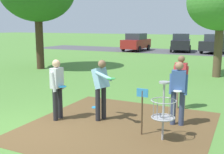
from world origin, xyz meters
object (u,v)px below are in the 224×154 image
(parked_car_center_right, at_px, (216,44))
(disc_golf_basket, at_px, (161,108))
(player_foreground_watching, at_px, (57,86))
(frisbee_by_tee, at_px, (95,107))
(player_waiting_right, at_px, (178,90))
(parked_car_leftmost, at_px, (136,42))
(player_throwing, at_px, (180,79))
(tree_near_left, at_px, (221,2))
(parked_car_center_left, at_px, (181,43))
(player_waiting_left, at_px, (101,86))

(parked_car_center_right, bearing_deg, disc_golf_basket, -87.41)
(player_foreground_watching, bearing_deg, frisbee_by_tee, 74.98)
(disc_golf_basket, relative_size, player_foreground_watching, 0.81)
(player_waiting_right, distance_m, parked_car_leftmost, 22.49)
(disc_golf_basket, relative_size, parked_car_leftmost, 0.33)
(player_throwing, bearing_deg, frisbee_by_tee, -155.63)
(tree_near_left, xyz_separation_m, parked_car_center_left, (-4.81, 13.76, -2.85))
(disc_golf_basket, distance_m, tree_near_left, 9.65)
(player_waiting_right, relative_size, tree_near_left, 0.33)
(disc_golf_basket, xyz_separation_m, player_throwing, (-0.15, 2.68, 0.21))
(player_waiting_right, bearing_deg, parked_car_center_left, 101.90)
(parked_car_center_right, bearing_deg, frisbee_by_tee, -94.31)
(frisbee_by_tee, height_order, parked_car_center_left, parked_car_center_left)
(player_throwing, distance_m, player_waiting_left, 2.71)
(parked_car_leftmost, distance_m, parked_car_center_left, 4.63)
(disc_golf_basket, bearing_deg, player_waiting_right, 83.50)
(player_waiting_left, bearing_deg, player_foreground_watching, -156.56)
(player_foreground_watching, distance_m, parked_car_leftmost, 22.40)
(player_waiting_right, bearing_deg, tree_near_left, 88.38)
(player_waiting_left, height_order, parked_car_leftmost, parked_car_leftmost)
(player_throwing, distance_m, parked_car_leftmost, 20.97)
(tree_near_left, bearing_deg, player_waiting_right, -91.62)
(player_throwing, distance_m, frisbee_by_tee, 2.88)
(player_waiting_right, bearing_deg, parked_car_leftmost, 113.75)
(parked_car_center_left, bearing_deg, player_foreground_watching, -86.36)
(player_waiting_right, height_order, parked_car_leftmost, parked_car_leftmost)
(player_waiting_left, relative_size, parked_car_center_left, 0.38)
(tree_near_left, bearing_deg, player_foreground_watching, -110.41)
(player_foreground_watching, relative_size, player_waiting_left, 1.00)
(player_throwing, bearing_deg, player_waiting_left, -129.90)
(player_waiting_right, xyz_separation_m, frisbee_by_tee, (-2.75, 0.42, -0.96))
(parked_car_center_right, bearing_deg, player_throwing, -87.47)
(player_waiting_right, relative_size, parked_car_leftmost, 0.40)
(disc_golf_basket, bearing_deg, parked_car_leftmost, 112.34)
(player_waiting_left, bearing_deg, parked_car_leftmost, 108.45)
(player_foreground_watching, distance_m, player_waiting_left, 1.23)
(player_waiting_right, xyz_separation_m, parked_car_leftmost, (-9.06, 20.59, -0.05))
(tree_near_left, height_order, parked_car_center_right, tree_near_left)
(player_throwing, height_order, tree_near_left, tree_near_left)
(parked_car_leftmost, relative_size, parked_car_center_right, 0.94)
(tree_near_left, bearing_deg, player_waiting_left, -104.67)
(parked_car_leftmost, height_order, parked_car_center_right, same)
(tree_near_left, height_order, parked_car_center_left, tree_near_left)
(disc_golf_basket, bearing_deg, parked_car_center_left, 101.01)
(parked_car_leftmost, bearing_deg, parked_car_center_right, 7.02)
(frisbee_by_tee, bearing_deg, tree_near_left, 68.60)
(player_foreground_watching, relative_size, player_throwing, 1.00)
(parked_car_leftmost, bearing_deg, player_waiting_left, -71.55)
(parked_car_center_right, bearing_deg, player_waiting_right, -86.93)
(disc_golf_basket, height_order, tree_near_left, tree_near_left)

